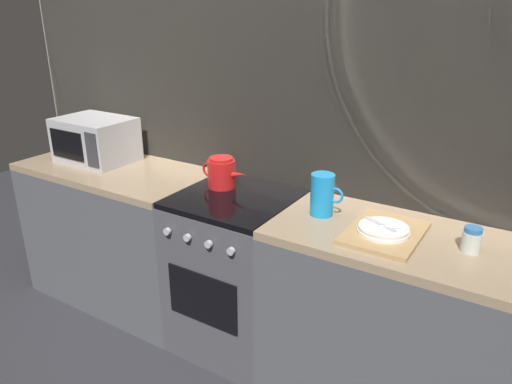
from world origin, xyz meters
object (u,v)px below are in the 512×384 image
at_px(stove_unit, 236,272).
at_px(spice_jar, 472,240).
at_px(kettle, 222,173).
at_px(pitcher, 323,195).
at_px(microwave, 96,140).
at_px(dish_pile, 384,232).

xyz_separation_m(stove_unit, spice_jar, (1.14, 0.01, 0.50)).
bearing_deg(stove_unit, kettle, 150.78).
height_order(kettle, pitcher, pitcher).
height_order(microwave, kettle, microwave).
relative_size(microwave, dish_pile, 1.15).
height_order(microwave, pitcher, microwave).
bearing_deg(dish_pile, pitcher, 169.01).
bearing_deg(pitcher, spice_jar, -1.35).
bearing_deg(kettle, spice_jar, -2.92).
bearing_deg(dish_pile, kettle, 173.18).
bearing_deg(dish_pile, stove_unit, 177.56).
height_order(dish_pile, spice_jar, spice_jar).
bearing_deg(spice_jar, kettle, 177.08).
distance_m(pitcher, dish_pile, 0.34).
height_order(kettle, spice_jar, kettle).
relative_size(microwave, pitcher, 2.30).
height_order(microwave, spice_jar, microwave).
bearing_deg(stove_unit, spice_jar, 0.65).
distance_m(pitcher, spice_jar, 0.66).
height_order(stove_unit, spice_jar, spice_jar).
relative_size(stove_unit, kettle, 3.16).
xyz_separation_m(pitcher, spice_jar, (0.66, -0.02, -0.05)).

